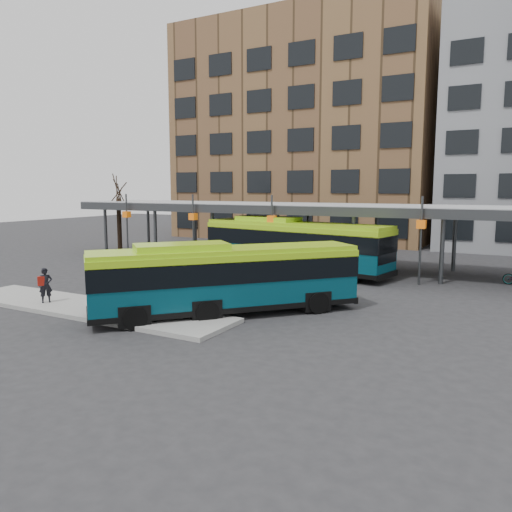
% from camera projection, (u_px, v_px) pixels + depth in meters
% --- Properties ---
extents(ground, '(120.00, 120.00, 0.00)m').
position_uv_depth(ground, '(232.00, 310.00, 21.58)').
color(ground, '#28282B').
rests_on(ground, ground).
extents(boarding_island, '(14.00, 3.00, 0.18)m').
position_uv_depth(boarding_island, '(87.00, 308.00, 21.59)').
color(boarding_island, gray).
rests_on(boarding_island, ground).
extents(canopy, '(40.00, 6.53, 4.80)m').
position_uv_depth(canopy, '(334.00, 209.00, 32.26)').
color(canopy, '#999B9E').
rests_on(canopy, ground).
extents(tree, '(1.64, 1.64, 5.60)m').
position_uv_depth(tree, '(119.00, 223.00, 40.26)').
color(tree, black).
rests_on(tree, ground).
extents(building_brick, '(26.00, 14.00, 22.00)m').
position_uv_depth(building_brick, '(309.00, 133.00, 52.65)').
color(building_brick, brown).
rests_on(building_brick, ground).
extents(bus_front, '(9.13, 9.80, 3.05)m').
position_uv_depth(bus_front, '(225.00, 277.00, 20.57)').
color(bus_front, '#063B4A').
rests_on(bus_front, ground).
extents(bus_rear, '(12.64, 4.69, 3.41)m').
position_uv_depth(bus_rear, '(293.00, 244.00, 31.07)').
color(bus_rear, '#063B4A').
rests_on(bus_rear, ground).
extents(pedestrian, '(0.63, 0.68, 1.55)m').
position_uv_depth(pedestrian, '(45.00, 285.00, 22.09)').
color(pedestrian, black).
rests_on(pedestrian, boarding_island).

